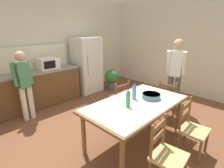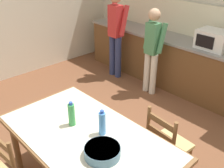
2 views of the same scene
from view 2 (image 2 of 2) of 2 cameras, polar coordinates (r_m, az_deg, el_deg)
ground_plane at (r=3.47m, az=0.89°, el=-16.28°), size 8.32×8.32×0.00m
kitchen_counter at (r=5.25m, az=10.77°, el=5.59°), size 3.46×0.66×0.94m
counter_splashback at (r=5.26m, az=13.66°, el=14.15°), size 3.42×0.03×0.60m
microwave at (r=4.55m, az=21.26°, el=8.99°), size 0.50×0.39×0.30m
dining_table at (r=2.66m, az=-5.52°, el=-12.27°), size 1.86×1.04×0.78m
bottle_near_centre at (r=2.69m, az=-8.79°, el=-6.55°), size 0.07×0.07×0.27m
bottle_off_centre at (r=2.54m, az=-2.15°, el=-8.50°), size 0.07×0.07×0.27m
serving_bowl at (r=2.35m, az=-2.11°, el=-14.39°), size 0.32×0.32×0.09m
chair_side_far_right at (r=3.07m, az=11.83°, el=-12.80°), size 0.45×0.43×0.91m
person_at_sink at (r=5.19m, az=0.82°, el=11.57°), size 0.43×0.30×1.71m
person_at_counter at (r=4.61m, az=8.76°, el=7.81°), size 0.38×0.27×1.53m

